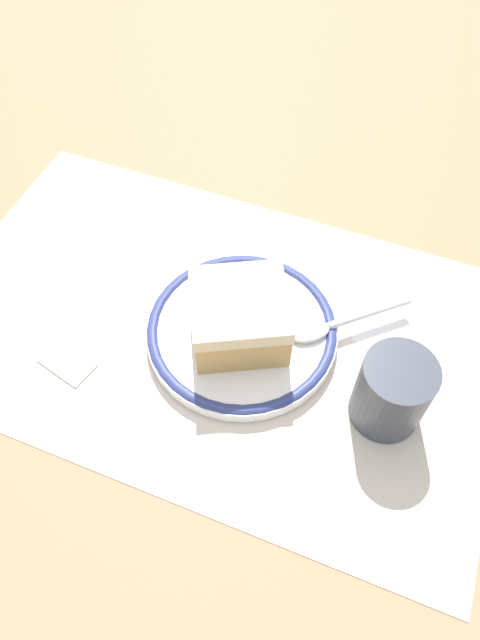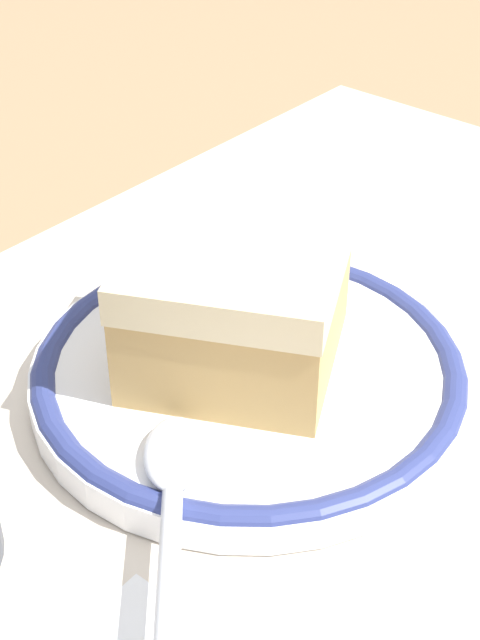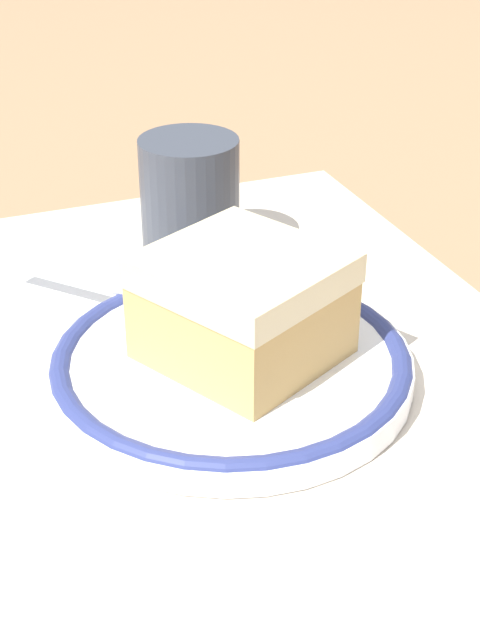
% 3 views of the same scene
% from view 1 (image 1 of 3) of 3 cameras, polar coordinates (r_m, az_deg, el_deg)
% --- Properties ---
extents(ground_plane, '(2.40, 2.40, 0.00)m').
position_cam_1_polar(ground_plane, '(0.56, -2.73, -0.67)').
color(ground_plane, '#9E7551').
extents(placemat, '(0.55, 0.34, 0.00)m').
position_cam_1_polar(placemat, '(0.56, -2.73, -0.63)').
color(placemat, beige).
rests_on(placemat, ground_plane).
extents(plate, '(0.18, 0.18, 0.02)m').
position_cam_1_polar(plate, '(0.55, 0.00, -1.47)').
color(plate, white).
rests_on(plate, placemat).
extents(cake_slice, '(0.11, 0.11, 0.05)m').
position_cam_1_polar(cake_slice, '(0.52, -0.05, 0.32)').
color(cake_slice, tan).
rests_on(cake_slice, plate).
extents(spoon, '(0.10, 0.09, 0.01)m').
position_cam_1_polar(spoon, '(0.55, 9.20, -0.43)').
color(spoon, silver).
rests_on(spoon, plate).
extents(cup, '(0.06, 0.06, 0.07)m').
position_cam_1_polar(cup, '(0.50, 14.66, -7.16)').
color(cup, '#383D47').
rests_on(cup, placemat).
extents(napkin, '(0.14, 0.13, 0.00)m').
position_cam_1_polar(napkin, '(0.60, 18.63, 0.94)').
color(napkin, white).
rests_on(napkin, placemat).
extents(sugar_packet, '(0.06, 0.04, 0.01)m').
position_cam_1_polar(sugar_packet, '(0.56, -16.74, -3.91)').
color(sugar_packet, white).
rests_on(sugar_packet, placemat).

